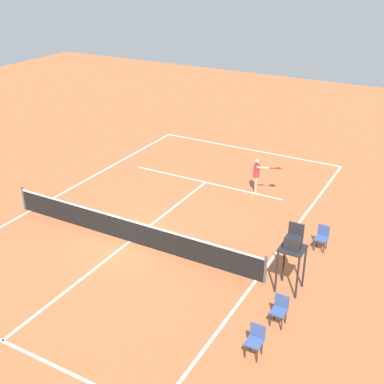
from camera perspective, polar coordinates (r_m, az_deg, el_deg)
name	(u,v)px	position (r m, az deg, el deg)	size (l,w,h in m)	color
ground_plane	(130,241)	(19.80, -7.03, -5.55)	(60.00, 60.00, 0.00)	#B76038
court_lines	(130,241)	(19.80, -7.03, -5.55)	(10.64, 23.11, 0.01)	white
tennis_net	(129,230)	(19.55, -7.10, -4.31)	(11.24, 0.10, 1.07)	#4C4C51
player_serving	(258,173)	(23.32, 7.41, 2.19)	(1.30, 0.60, 1.68)	#D8A884
tennis_ball	(252,197)	(23.18, 6.74, -0.55)	(0.07, 0.07, 0.07)	#CCE033
umpire_chair	(293,248)	(16.55, 11.31, -6.17)	(0.80, 0.80, 2.41)	#232328
courtside_chair_near	(255,339)	(14.55, 7.16, -16.17)	(0.44, 0.46, 0.95)	#262626
courtside_chair_mid	(322,236)	(19.54, 14.46, -4.89)	(0.44, 0.46, 0.95)	#262626
courtside_chair_far	(280,309)	(15.66, 9.87, -12.87)	(0.44, 0.46, 0.95)	#262626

